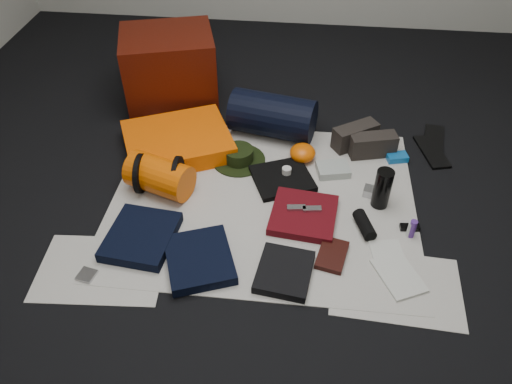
# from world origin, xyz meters

# --- Properties ---
(floor) EXTENTS (4.50, 4.50, 0.02)m
(floor) POSITION_xyz_m (0.00, 0.00, -0.01)
(floor) COLOR black
(floor) RESTS_ON ground
(newspaper_mat) EXTENTS (1.60, 1.30, 0.01)m
(newspaper_mat) POSITION_xyz_m (0.00, 0.00, 0.00)
(newspaper_mat) COLOR silver
(newspaper_mat) RESTS_ON floor
(newspaper_sheet_front_left) EXTENTS (0.61, 0.44, 0.00)m
(newspaper_sheet_front_left) POSITION_xyz_m (-0.70, -0.55, 0.00)
(newspaper_sheet_front_left) COLOR silver
(newspaper_sheet_front_left) RESTS_ON floor
(newspaper_sheet_front_right) EXTENTS (0.60, 0.43, 0.00)m
(newspaper_sheet_front_right) POSITION_xyz_m (0.65, -0.50, 0.00)
(newspaper_sheet_front_right) COLOR silver
(newspaper_sheet_front_right) RESTS_ON floor
(red_cabinet) EXTENTS (0.68, 0.61, 0.48)m
(red_cabinet) POSITION_xyz_m (-0.70, 0.92, 0.24)
(red_cabinet) COLOR #450E05
(red_cabinet) RESTS_ON floor
(sleeping_pad) EXTENTS (0.75, 0.69, 0.11)m
(sleeping_pad) POSITION_xyz_m (-0.55, 0.38, 0.06)
(sleeping_pad) COLOR #F95B02
(sleeping_pad) RESTS_ON newspaper_mat
(stuff_sack) EXTENTS (0.39, 0.30, 0.20)m
(stuff_sack) POSITION_xyz_m (-0.56, 0.01, 0.11)
(stuff_sack) COLOR #D95203
(stuff_sack) RESTS_ON newspaper_mat
(sack_strap_left) EXTENTS (0.02, 0.22, 0.22)m
(sack_strap_left) POSITION_xyz_m (-0.66, 0.01, 0.11)
(sack_strap_left) COLOR black
(sack_strap_left) RESTS_ON newspaper_mat
(sack_strap_right) EXTENTS (0.03, 0.22, 0.22)m
(sack_strap_right) POSITION_xyz_m (-0.46, 0.01, 0.11)
(sack_strap_right) COLOR black
(sack_strap_right) RESTS_ON newspaper_mat
(navy_duffel) EXTENTS (0.55, 0.36, 0.26)m
(navy_duffel) POSITION_xyz_m (-0.00, 0.60, 0.14)
(navy_duffel) COLOR black
(navy_duffel) RESTS_ON newspaper_mat
(boonie_brim) EXTENTS (0.32, 0.32, 0.01)m
(boonie_brim) POSITION_xyz_m (-0.17, 0.31, 0.01)
(boonie_brim) COLOR black
(boonie_brim) RESTS_ON newspaper_mat
(boonie_crown) EXTENTS (0.17, 0.17, 0.08)m
(boonie_crown) POSITION_xyz_m (-0.17, 0.31, 0.05)
(boonie_crown) COLOR black
(boonie_crown) RESTS_ON boonie_brim
(hiking_boot_left) EXTENTS (0.28, 0.24, 0.14)m
(hiking_boot_left) POSITION_xyz_m (0.50, 0.54, 0.07)
(hiking_boot_left) COLOR #292420
(hiking_boot_left) RESTS_ON newspaper_mat
(hiking_boot_right) EXTENTS (0.29, 0.16, 0.13)m
(hiking_boot_right) POSITION_xyz_m (0.59, 0.46, 0.07)
(hiking_boot_right) COLOR #292420
(hiking_boot_right) RESTS_ON newspaper_mat
(flip_flop_left) EXTENTS (0.17, 0.32, 0.02)m
(flip_flop_left) POSITION_xyz_m (0.98, 0.64, 0.01)
(flip_flop_left) COLOR black
(flip_flop_left) RESTS_ON floor
(flip_flop_right) EXTENTS (0.19, 0.33, 0.02)m
(flip_flop_right) POSITION_xyz_m (0.95, 0.52, 0.01)
(flip_flop_right) COLOR black
(flip_flop_right) RESTS_ON floor
(trousers_navy_a) EXTENTS (0.34, 0.38, 0.06)m
(trousers_navy_a) POSITION_xyz_m (-0.56, -0.36, 0.03)
(trousers_navy_a) COLOR black
(trousers_navy_a) RESTS_ON newspaper_mat
(trousers_navy_b) EXTENTS (0.40, 0.42, 0.05)m
(trousers_navy_b) POSITION_xyz_m (-0.25, -0.47, 0.03)
(trousers_navy_b) COLOR black
(trousers_navy_b) RESTS_ON newspaper_mat
(trousers_charcoal) EXTENTS (0.28, 0.31, 0.04)m
(trousers_charcoal) POSITION_xyz_m (0.15, -0.49, 0.03)
(trousers_charcoal) COLOR black
(trousers_charcoal) RESTS_ON newspaper_mat
(black_tshirt) EXTENTS (0.40, 0.39, 0.03)m
(black_tshirt) POSITION_xyz_m (0.09, 0.16, 0.02)
(black_tshirt) COLOR black
(black_tshirt) RESTS_ON newspaper_mat
(red_shirt) EXTENTS (0.36, 0.36, 0.04)m
(red_shirt) POSITION_xyz_m (0.22, -0.12, 0.03)
(red_shirt) COLOR #50080F
(red_shirt) RESTS_ON newspaper_mat
(orange_stuff_sack) EXTENTS (0.19, 0.19, 0.10)m
(orange_stuff_sack) POSITION_xyz_m (0.19, 0.36, 0.05)
(orange_stuff_sack) COLOR #D95203
(orange_stuff_sack) RESTS_ON newspaper_mat
(first_aid_pouch) EXTENTS (0.20, 0.17, 0.04)m
(first_aid_pouch) POSITION_xyz_m (0.37, 0.26, 0.03)
(first_aid_pouch) COLOR #969F97
(first_aid_pouch) RESTS_ON newspaper_mat
(water_bottle) EXTENTS (0.11, 0.11, 0.22)m
(water_bottle) POSITION_xyz_m (0.61, 0.03, 0.12)
(water_bottle) COLOR black
(water_bottle) RESTS_ON newspaper_mat
(speaker) EXTENTS (0.12, 0.18, 0.07)m
(speaker) POSITION_xyz_m (0.52, -0.16, 0.04)
(speaker) COLOR black
(speaker) RESTS_ON newspaper_mat
(compact_camera) EXTENTS (0.12, 0.09, 0.04)m
(compact_camera) POSITION_xyz_m (0.59, 0.09, 0.03)
(compact_camera) COLOR #AAAAAF
(compact_camera) RESTS_ON newspaper_mat
(cyan_case) EXTENTS (0.13, 0.10, 0.04)m
(cyan_case) POSITION_xyz_m (0.74, 0.42, 0.02)
(cyan_case) COLOR #10589E
(cyan_case) RESTS_ON newspaper_mat
(toiletry_purple) EXTENTS (0.04, 0.04, 0.10)m
(toiletry_purple) POSITION_xyz_m (0.75, -0.18, 0.06)
(toiletry_purple) COLOR #4D277F
(toiletry_purple) RESTS_ON newspaper_mat
(toiletry_clear) EXTENTS (0.03, 0.03, 0.08)m
(toiletry_clear) POSITION_xyz_m (0.74, -0.18, 0.05)
(toiletry_clear) COLOR beige
(toiletry_clear) RESTS_ON newspaper_mat
(paperback_book) EXTENTS (0.17, 0.22, 0.03)m
(paperback_book) POSITION_xyz_m (0.36, -0.36, 0.02)
(paperback_book) COLOR black
(paperback_book) RESTS_ON newspaper_mat
(map_booklet) EXTENTS (0.25, 0.29, 0.01)m
(map_booklet) POSITION_xyz_m (0.67, -0.45, 0.01)
(map_booklet) COLOR #B8B9B0
(map_booklet) RESTS_ON newspaper_mat
(map_printout) EXTENTS (0.18, 0.21, 0.01)m
(map_printout) POSITION_xyz_m (0.63, -0.32, 0.01)
(map_printout) COLOR #B8B9B0
(map_printout) RESTS_ON newspaper_mat
(sunglasses) EXTENTS (0.10, 0.05, 0.02)m
(sunglasses) POSITION_xyz_m (0.75, -0.14, 0.02)
(sunglasses) COLOR black
(sunglasses) RESTS_ON newspaper_mat
(key_cluster) EXTENTS (0.09, 0.09, 0.01)m
(key_cluster) POSITION_xyz_m (-0.75, -0.60, 0.01)
(key_cluster) COLOR #AAAAAF
(key_cluster) RESTS_ON newspaper_mat
(tape_roll) EXTENTS (0.05, 0.05, 0.03)m
(tape_roll) POSITION_xyz_m (0.11, 0.19, 0.05)
(tape_roll) COLOR beige
(tape_roll) RESTS_ON black_tshirt
(energy_bar_a) EXTENTS (0.10, 0.05, 0.01)m
(energy_bar_a) POSITION_xyz_m (0.18, -0.10, 0.06)
(energy_bar_a) COLOR #AAAAAF
(energy_bar_a) RESTS_ON red_shirt
(energy_bar_b) EXTENTS (0.10, 0.05, 0.01)m
(energy_bar_b) POSITION_xyz_m (0.26, -0.10, 0.06)
(energy_bar_b) COLOR #AAAAAF
(energy_bar_b) RESTS_ON red_shirt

